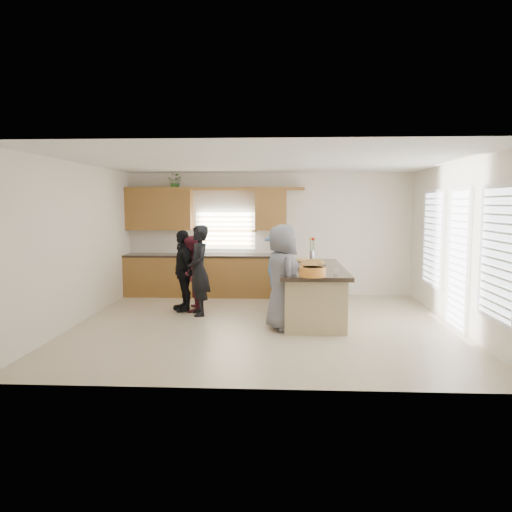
# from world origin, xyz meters

# --- Properties ---
(floor) EXTENTS (6.50, 6.50, 0.00)m
(floor) POSITION_xyz_m (0.00, 0.00, 0.00)
(floor) COLOR #C9B495
(floor) RESTS_ON ground
(room_shell) EXTENTS (6.52, 6.02, 2.81)m
(room_shell) POSITION_xyz_m (0.00, 0.00, 1.90)
(room_shell) COLOR silver
(room_shell) RESTS_ON ground
(back_cabinetry) EXTENTS (4.08, 0.66, 2.46)m
(back_cabinetry) POSITION_xyz_m (-1.47, 2.73, 0.91)
(back_cabinetry) COLOR olive
(back_cabinetry) RESTS_ON ground
(right_wall_glazing) EXTENTS (0.06, 4.00, 2.25)m
(right_wall_glazing) POSITION_xyz_m (3.22, -0.13, 1.34)
(right_wall_glazing) COLOR white
(right_wall_glazing) RESTS_ON ground
(island) EXTENTS (1.17, 2.71, 0.95)m
(island) POSITION_xyz_m (0.85, 0.58, 0.45)
(island) COLOR tan
(island) RESTS_ON ground
(platter_front) EXTENTS (0.44, 0.44, 0.18)m
(platter_front) POSITION_xyz_m (0.76, 0.40, 0.98)
(platter_front) COLOR black
(platter_front) RESTS_ON island
(platter_mid) EXTENTS (0.44, 0.44, 0.18)m
(platter_mid) POSITION_xyz_m (0.91, 0.85, 0.98)
(platter_mid) COLOR black
(platter_mid) RESTS_ON island
(platter_back) EXTENTS (0.34, 0.34, 0.14)m
(platter_back) POSITION_xyz_m (0.72, 1.27, 0.98)
(platter_back) COLOR black
(platter_back) RESTS_ON island
(salad_bowl) EXTENTS (0.42, 0.42, 0.15)m
(salad_bowl) POSITION_xyz_m (0.79, -0.64, 1.04)
(salad_bowl) COLOR orange
(salad_bowl) RESTS_ON island
(clear_cup) EXTENTS (0.09, 0.09, 0.09)m
(clear_cup) POSITION_xyz_m (1.19, -0.30, 1.00)
(clear_cup) COLOR white
(clear_cup) RESTS_ON island
(plate_stack) EXTENTS (0.24, 0.24, 0.04)m
(plate_stack) POSITION_xyz_m (0.74, 1.49, 0.97)
(plate_stack) COLOR #C193D7
(plate_stack) RESTS_ON island
(flower_vase) EXTENTS (0.14, 0.14, 0.45)m
(flower_vase) POSITION_xyz_m (0.93, 1.82, 1.20)
(flower_vase) COLOR silver
(flower_vase) RESTS_ON island
(potted_plant) EXTENTS (0.40, 0.37, 0.37)m
(potted_plant) POSITION_xyz_m (-2.11, 2.82, 2.58)
(potted_plant) COLOR #396C2B
(potted_plant) RESTS_ON back_cabinetry
(woman_left_back) EXTENTS (0.58, 0.72, 1.70)m
(woman_left_back) POSITION_xyz_m (-1.25, 0.73, 0.85)
(woman_left_back) COLOR black
(woman_left_back) RESTS_ON ground
(woman_left_mid) EXTENTS (0.57, 0.72, 1.48)m
(woman_left_mid) POSITION_xyz_m (-1.45, 1.04, 0.74)
(woman_left_mid) COLOR maroon
(woman_left_mid) RESTS_ON ground
(woman_left_front) EXTENTS (0.76, 1.00, 1.59)m
(woman_left_front) POSITION_xyz_m (-1.62, 1.11, 0.79)
(woman_left_front) COLOR black
(woman_left_front) RESTS_ON ground
(woman_right_back) EXTENTS (0.85, 1.18, 1.65)m
(woman_right_back) POSITION_xyz_m (0.27, 0.75, 0.82)
(woman_right_back) COLOR #3F6289
(woman_right_back) RESTS_ON ground
(woman_right_front) EXTENTS (0.80, 0.99, 1.76)m
(woman_right_front) POSITION_xyz_m (0.31, -0.26, 0.88)
(woman_right_front) COLOR slate
(woman_right_front) RESTS_ON ground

